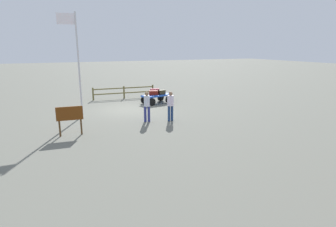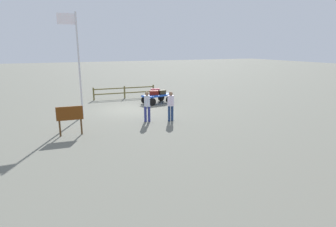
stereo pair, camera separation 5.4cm
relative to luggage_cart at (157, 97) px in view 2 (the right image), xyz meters
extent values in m
plane|color=slate|center=(2.31, 1.07, -0.45)|extent=(120.00, 120.00, 0.00)
cube|color=blue|center=(-0.02, -0.01, 0.13)|extent=(2.28, 1.43, 0.10)
cube|color=blue|center=(0.95, 0.25, 0.13)|extent=(0.30, 0.87, 0.10)
cylinder|color=black|center=(0.57, 0.65, -0.19)|extent=(0.54, 0.25, 0.53)
cylinder|color=black|center=(0.82, -0.28, -0.19)|extent=(0.54, 0.25, 0.53)
cylinder|color=black|center=(-0.86, 0.27, -0.19)|extent=(0.54, 0.25, 0.53)
cylinder|color=black|center=(-0.61, -0.66, -0.19)|extent=(0.54, 0.25, 0.53)
cube|color=maroon|center=(0.22, 0.01, 0.33)|extent=(0.67, 0.46, 0.30)
cube|color=maroon|center=(-0.09, -0.49, 0.35)|extent=(0.68, 0.46, 0.35)
cube|color=#39321F|center=(-0.45, -0.03, 0.33)|extent=(0.50, 0.38, 0.30)
cylinder|color=navy|center=(0.97, 4.81, -0.03)|extent=(0.14, 0.14, 0.85)
cylinder|color=navy|center=(1.16, 4.84, -0.03)|extent=(0.14, 0.14, 0.85)
cylinder|color=silver|center=(1.06, 4.83, 0.67)|extent=(0.41, 0.41, 0.56)
sphere|color=#906B50|center=(1.06, 4.83, 1.06)|extent=(0.22, 0.22, 0.22)
cylinder|color=navy|center=(2.20, 4.48, -0.03)|extent=(0.14, 0.14, 0.85)
cylinder|color=navy|center=(2.39, 4.42, -0.03)|extent=(0.14, 0.14, 0.85)
cylinder|color=silver|center=(2.29, 4.45, 0.68)|extent=(0.39, 0.39, 0.58)
sphere|color=#926D4A|center=(2.29, 4.45, 1.08)|extent=(0.21, 0.21, 0.21)
cylinder|color=silver|center=(5.37, 1.86, 2.45)|extent=(0.10, 0.10, 5.81)
cube|color=white|center=(5.87, 1.86, 4.97)|extent=(0.91, 0.05, 0.57)
cylinder|color=#4C3319|center=(5.84, 5.35, -0.09)|extent=(0.08, 0.08, 0.72)
cylinder|color=#4C3319|center=(6.77, 5.28, -0.09)|extent=(0.08, 0.08, 0.72)
cube|color=#63310E|center=(6.30, 5.32, 0.58)|extent=(1.17, 0.15, 0.63)
cylinder|color=brown|center=(-0.76, -2.72, 0.03)|extent=(0.12, 0.12, 0.97)
cylinder|color=brown|center=(1.60, -2.85, 0.03)|extent=(0.12, 0.12, 0.97)
cylinder|color=brown|center=(3.96, -2.98, 0.03)|extent=(0.12, 0.12, 0.97)
cube|color=brown|center=(1.60, -2.85, 0.37)|extent=(4.73, 0.35, 0.08)
cube|color=brown|center=(1.60, -2.85, -0.02)|extent=(4.73, 0.35, 0.08)
camera|label=1|loc=(7.15, 18.23, 3.52)|focal=29.64mm
camera|label=2|loc=(7.10, 18.26, 3.52)|focal=29.64mm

